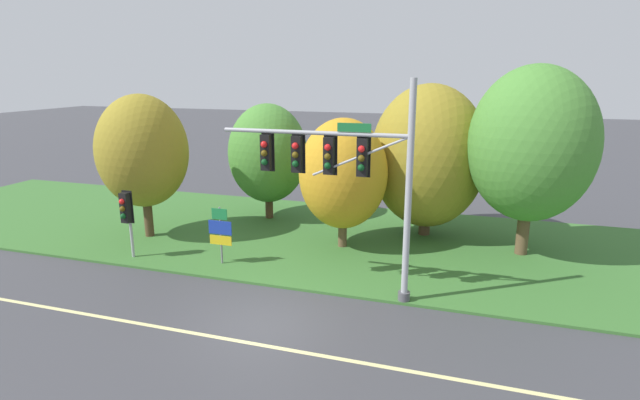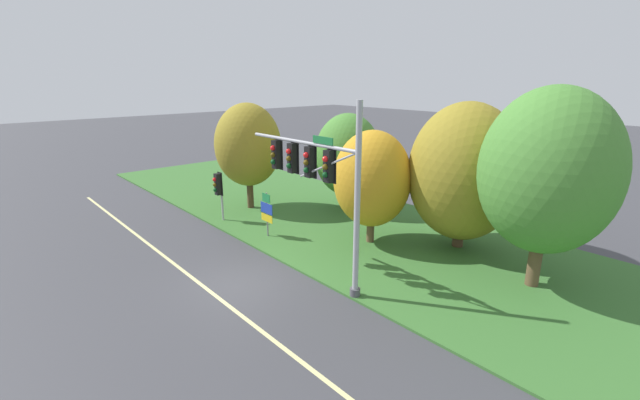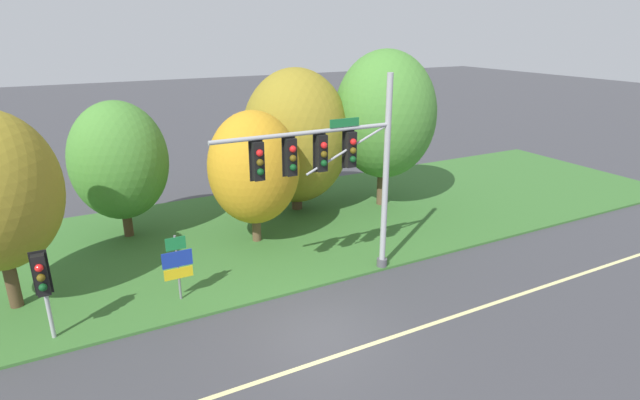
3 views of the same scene
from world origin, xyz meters
TOP-DOWN VIEW (x-y plane):
  - ground_plane at (0.00, 0.00)m, footprint 160.00×160.00m
  - lane_stripe at (0.00, -1.20)m, footprint 36.00×0.16m
  - grass_verge at (0.00, 8.25)m, footprint 48.00×11.50m
  - traffic_signal_mast at (1.89, 2.70)m, footprint 6.58×0.49m
  - pedestrian_signal_near_kerb at (-7.23, 3.19)m, footprint 0.46×0.55m
  - route_sign_post at (-3.39, 3.82)m, footprint 0.99×0.08m
  - tree_nearest_road at (-8.28, 5.90)m, footprint 4.04×4.04m
  - tree_left_of_mast at (-4.16, 10.36)m, footprint 4.01×4.01m
  - tree_behind_signpost at (0.65, 7.25)m, footprint 3.76×3.76m
  - tree_mid_verge at (3.88, 10.04)m, footprint 5.18×5.18m
  - tree_tall_centre at (8.05, 8.65)m, footprint 5.00×5.00m

SIDE VIEW (x-z plane):
  - ground_plane at x=0.00m, z-range 0.00..0.00m
  - lane_stripe at x=0.00m, z-range 0.00..0.01m
  - grass_verge at x=0.00m, z-range 0.00..0.10m
  - route_sign_post at x=-3.39m, z-range 0.32..2.64m
  - pedestrian_signal_near_kerb at x=-7.23m, z-range 0.69..3.51m
  - tree_behind_signpost at x=0.65m, z-range 0.53..6.12m
  - tree_left_of_mast at x=-4.16m, z-range 0.53..6.43m
  - tree_mid_verge at x=3.88m, z-range 0.32..7.26m
  - tree_nearest_road at x=-8.28m, z-range 0.81..7.31m
  - traffic_signal_mast at x=1.89m, z-range 0.82..8.06m
  - tree_tall_centre at x=8.05m, z-range 0.83..8.57m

